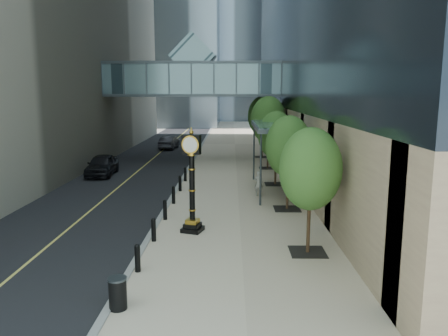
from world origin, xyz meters
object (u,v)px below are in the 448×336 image
(car_far, at_px, (169,142))
(car_near, at_px, (102,165))
(street_clock, at_px, (192,188))
(pedestrian, at_px, (259,184))
(trash_bin, at_px, (118,294))

(car_far, bearing_deg, car_near, 85.48)
(street_clock, relative_size, pedestrian, 2.97)
(street_clock, height_order, trash_bin, street_clock)
(pedestrian, height_order, car_near, car_near)
(car_far, bearing_deg, trash_bin, 101.31)
(street_clock, distance_m, trash_bin, 7.56)
(street_clock, distance_m, car_near, 16.10)
(street_clock, xyz_separation_m, car_far, (-5.30, 30.02, -1.31))
(pedestrian, xyz_separation_m, car_near, (-11.59, 6.85, -0.01))
(pedestrian, distance_m, car_far, 24.65)
(street_clock, relative_size, car_near, 0.97)
(street_clock, bearing_deg, trash_bin, -84.46)
(trash_bin, height_order, pedestrian, pedestrian)
(trash_bin, bearing_deg, pedestrian, 70.80)
(trash_bin, relative_size, car_near, 0.19)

